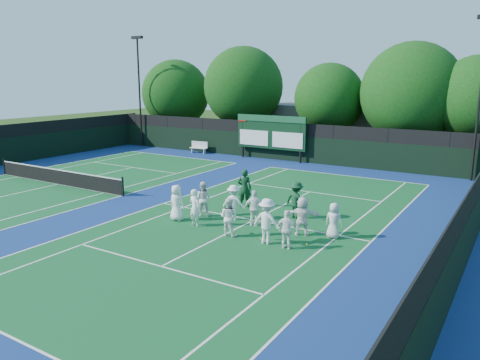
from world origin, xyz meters
The scene contains 34 objects.
ground centered at (0.00, 0.00, 0.00)m, with size 120.00×120.00×0.00m, color #1E390F.
court_apron centered at (-6.00, 1.00, 0.00)m, with size 34.00×32.00×0.01m, color navy.
near_court centered at (0.00, 1.00, 0.01)m, with size 11.05×23.85×0.01m.
left_court centered at (-14.00, 1.00, 0.01)m, with size 11.05×23.85×0.01m.
back_fence centered at (-6.00, 16.00, 1.36)m, with size 34.00×0.08×3.00m.
divider_fence_right centered at (9.00, 1.00, 1.36)m, with size 0.08×32.00×3.00m.
scoreboard centered at (-7.01, 15.59, 2.19)m, with size 6.00×0.21×3.55m.
clubhouse centered at (-2.00, 24.00, 2.00)m, with size 18.00×6.00×4.00m, color slate.
light_pole_left centered at (-21.00, 15.70, 6.30)m, with size 1.20×0.30×10.12m.
tennis_net centered at (-14.00, 1.00, 0.49)m, with size 11.30×0.10×1.10m.
bench centered at (-13.94, 15.37, 0.54)m, with size 1.63×0.55×1.01m.
tree_a centered at (-19.65, 19.58, 4.70)m, with size 6.60×6.60×8.17m.
tree_b centered at (-11.81, 19.58, 5.44)m, with size 7.11×7.11×9.18m.
tree_c centered at (-3.63, 19.58, 4.65)m, with size 5.64×5.64×7.62m.
tree_d centered at (2.76, 19.58, 5.14)m, with size 7.43×7.43×9.05m.
tree_e centered at (7.21, 19.58, 4.87)m, with size 5.96×5.96×8.01m.
tennis_ball_0 centered at (-2.82, -0.82, 0.03)m, with size 0.07×0.07×0.07m, color gold.
tennis_ball_1 centered at (3.55, 1.37, 0.03)m, with size 0.07×0.07×0.07m, color gold.
tennis_ball_2 centered at (3.44, -0.72, 0.03)m, with size 0.07×0.07×0.07m, color gold.
tennis_ball_3 centered at (-3.07, 3.24, 0.03)m, with size 0.07×0.07×0.07m, color gold.
tennis_ball_4 centered at (0.74, 1.09, 0.03)m, with size 0.07×0.07×0.07m, color gold.
tennis_ball_5 centered at (1.55, -1.10, 0.03)m, with size 0.07×0.07×0.07m, color gold.
player_front_0 centered at (-3.01, -0.88, 0.84)m, with size 0.82×0.53×1.68m, color white.
player_front_1 centered at (-1.80, -1.09, 0.85)m, with size 0.62×0.40×1.69m, color white.
player_front_2 centered at (0.20, -1.40, 0.82)m, with size 0.79×0.62×1.63m, color white.
player_front_3 centered at (1.99, -1.38, 0.92)m, with size 1.19×0.68×1.84m, color white.
player_front_4 centered at (2.93, -1.50, 0.77)m, with size 0.90×0.38×1.54m, color white.
player_back_0 centered at (-2.43, 0.36, 0.84)m, with size 0.81×0.63×1.68m, color white.
player_back_1 centered at (-0.86, 0.62, 0.82)m, with size 1.06×0.61×1.64m, color white.
player_back_2 centered at (0.42, 0.35, 0.81)m, with size 0.94×0.39×1.61m, color white.
player_back_3 centered at (2.75, 0.29, 0.83)m, with size 1.54×0.49×1.66m, color white.
player_back_4 centered at (4.00, 0.62, 0.75)m, with size 0.73×0.48×1.50m, color silver.
coach_left centered at (-1.55, 2.71, 0.98)m, with size 0.71×0.47×1.96m, color #0F371D.
coach_right centered at (1.50, 2.34, 0.88)m, with size 1.13×0.65×1.75m, color #103D21.
Camera 1 is at (10.44, -16.90, 6.48)m, focal length 35.00 mm.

